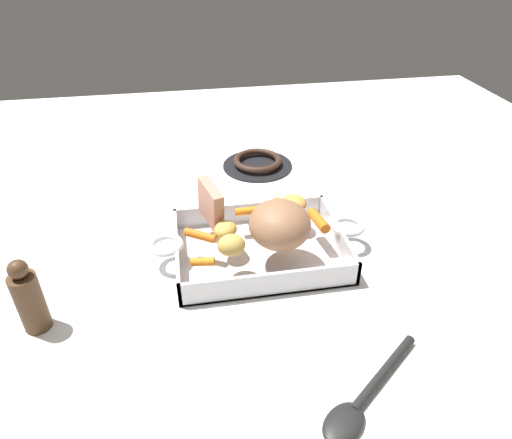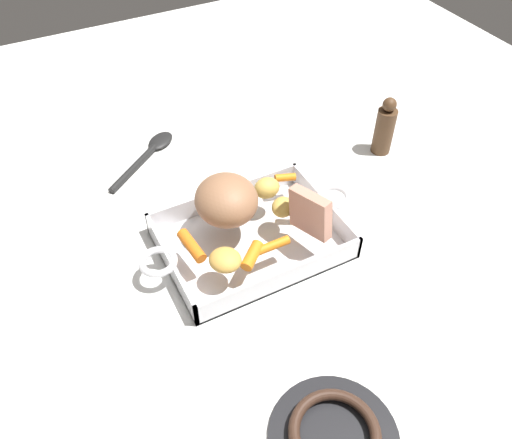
{
  "view_description": "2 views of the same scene",
  "coord_description": "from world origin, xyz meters",
  "px_view_note": "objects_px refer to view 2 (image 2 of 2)",
  "views": [
    {
      "loc": [
        0.13,
        0.68,
        0.55
      ],
      "look_at": [
        0.01,
        0.01,
        0.09
      ],
      "focal_mm": 31.87,
      "sensor_mm": 36.0,
      "label": 1
    },
    {
      "loc": [
        -0.29,
        -0.57,
        0.71
      ],
      "look_at": [
        0.0,
        -0.01,
        0.07
      ],
      "focal_mm": 36.34,
      "sensor_mm": 36.0,
      "label": 2
    }
  ],
  "objects_px": {
    "baby_carrot_long": "(305,202)",
    "potato_near_roast": "(225,260)",
    "roasting_dish": "(251,239)",
    "potato_halved": "(284,208)",
    "roast_slice_outer": "(310,213)",
    "baby_carrot_center_left": "(285,177)",
    "serving_spoon": "(149,152)",
    "baby_carrot_northwest": "(252,256)",
    "pork_roast": "(226,200)",
    "pepper_mill": "(385,128)",
    "baby_carrot_southwest": "(273,245)",
    "baby_carrot_short": "(192,246)",
    "potato_golden_large": "(267,188)",
    "stove_burner_rear": "(334,435)"
  },
  "relations": [
    {
      "from": "baby_carrot_northwest",
      "to": "baby_carrot_short",
      "type": "bearing_deg",
      "value": 140.49
    },
    {
      "from": "baby_carrot_center_left",
      "to": "baby_carrot_long",
      "type": "bearing_deg",
      "value": -90.99
    },
    {
      "from": "roasting_dish",
      "to": "baby_carrot_southwest",
      "type": "distance_m",
      "value": 0.08
    },
    {
      "from": "potato_golden_large",
      "to": "roasting_dish",
      "type": "bearing_deg",
      "value": -137.96
    },
    {
      "from": "roasting_dish",
      "to": "baby_carrot_northwest",
      "type": "relative_size",
      "value": 8.0
    },
    {
      "from": "roasting_dish",
      "to": "potato_halved",
      "type": "relative_size",
      "value": 9.02
    },
    {
      "from": "roast_slice_outer",
      "to": "serving_spoon",
      "type": "xyz_separation_m",
      "value": [
        -0.16,
        0.4,
        -0.08
      ]
    },
    {
      "from": "pork_roast",
      "to": "baby_carrot_short",
      "type": "bearing_deg",
      "value": -152.95
    },
    {
      "from": "pepper_mill",
      "to": "baby_carrot_center_left",
      "type": "bearing_deg",
      "value": -170.98
    },
    {
      "from": "baby_carrot_center_left",
      "to": "potato_golden_large",
      "type": "bearing_deg",
      "value": -156.95
    },
    {
      "from": "baby_carrot_center_left",
      "to": "serving_spoon",
      "type": "distance_m",
      "value": 0.33
    },
    {
      "from": "baby_carrot_short",
      "to": "serving_spoon",
      "type": "xyz_separation_m",
      "value": [
        0.04,
        0.35,
        -0.06
      ]
    },
    {
      "from": "baby_carrot_center_left",
      "to": "baby_carrot_short",
      "type": "xyz_separation_m",
      "value": [
        -0.23,
        -0.08,
        0.0
      ]
    },
    {
      "from": "pork_roast",
      "to": "baby_carrot_center_left",
      "type": "height_order",
      "value": "pork_roast"
    },
    {
      "from": "roasting_dish",
      "to": "serving_spoon",
      "type": "relative_size",
      "value": 2.15
    },
    {
      "from": "baby_carrot_southwest",
      "to": "pepper_mill",
      "type": "bearing_deg",
      "value": 26.45
    },
    {
      "from": "baby_carrot_northwest",
      "to": "potato_halved",
      "type": "bearing_deg",
      "value": 35.13
    },
    {
      "from": "potato_near_roast",
      "to": "roast_slice_outer",
      "type": "bearing_deg",
      "value": 3.26
    },
    {
      "from": "roast_slice_outer",
      "to": "potato_halved",
      "type": "relative_size",
      "value": 1.72
    },
    {
      "from": "roasting_dish",
      "to": "serving_spoon",
      "type": "bearing_deg",
      "value": 102.91
    },
    {
      "from": "baby_carrot_short",
      "to": "baby_carrot_southwest",
      "type": "bearing_deg",
      "value": -26.04
    },
    {
      "from": "baby_carrot_northwest",
      "to": "pepper_mill",
      "type": "height_order",
      "value": "pepper_mill"
    },
    {
      "from": "baby_carrot_long",
      "to": "potato_halved",
      "type": "height_order",
      "value": "potato_halved"
    },
    {
      "from": "roast_slice_outer",
      "to": "baby_carrot_long",
      "type": "xyz_separation_m",
      "value": [
        0.03,
        0.06,
        -0.03
      ]
    },
    {
      "from": "baby_carrot_northwest",
      "to": "pork_roast",
      "type": "bearing_deg",
      "value": 86.74
    },
    {
      "from": "pork_roast",
      "to": "potato_halved",
      "type": "height_order",
      "value": "pork_roast"
    },
    {
      "from": "baby_carrot_long",
      "to": "baby_carrot_northwest",
      "type": "relative_size",
      "value": 1.15
    },
    {
      "from": "baby_carrot_southwest",
      "to": "pork_roast",
      "type": "bearing_deg",
      "value": 109.41
    },
    {
      "from": "baby_carrot_northwest",
      "to": "baby_carrot_long",
      "type": "bearing_deg",
      "value": 26.4
    },
    {
      "from": "potato_halved",
      "to": "stove_burner_rear",
      "type": "distance_m",
      "value": 0.39
    },
    {
      "from": "roast_slice_outer",
      "to": "potato_halved",
      "type": "bearing_deg",
      "value": 111.26
    },
    {
      "from": "roast_slice_outer",
      "to": "serving_spoon",
      "type": "height_order",
      "value": "roast_slice_outer"
    },
    {
      "from": "baby_carrot_center_left",
      "to": "baby_carrot_northwest",
      "type": "distance_m",
      "value": 0.21
    },
    {
      "from": "baby_carrot_northwest",
      "to": "pepper_mill",
      "type": "relative_size",
      "value": 0.39
    },
    {
      "from": "baby_carrot_short",
      "to": "potato_near_roast",
      "type": "xyz_separation_m",
      "value": [
        0.04,
        -0.06,
        0.01
      ]
    },
    {
      "from": "baby_carrot_northwest",
      "to": "serving_spoon",
      "type": "xyz_separation_m",
      "value": [
        -0.04,
        0.41,
        -0.06
      ]
    },
    {
      "from": "roast_slice_outer",
      "to": "baby_carrot_center_left",
      "type": "bearing_deg",
      "value": 78.22
    },
    {
      "from": "serving_spoon",
      "to": "baby_carrot_short",
      "type": "bearing_deg",
      "value": -134.12
    },
    {
      "from": "serving_spoon",
      "to": "baby_carrot_center_left",
      "type": "bearing_deg",
      "value": -92.2
    },
    {
      "from": "potato_halved",
      "to": "potato_golden_large",
      "type": "bearing_deg",
      "value": 93.84
    },
    {
      "from": "potato_golden_large",
      "to": "baby_carrot_short",
      "type": "bearing_deg",
      "value": -160.92
    },
    {
      "from": "baby_carrot_center_left",
      "to": "pepper_mill",
      "type": "distance_m",
      "value": 0.27
    },
    {
      "from": "baby_carrot_long",
      "to": "potato_near_roast",
      "type": "xyz_separation_m",
      "value": [
        -0.19,
        -0.07,
        0.01
      ]
    },
    {
      "from": "pork_roast",
      "to": "potato_halved",
      "type": "distance_m",
      "value": 0.1
    },
    {
      "from": "potato_halved",
      "to": "serving_spoon",
      "type": "bearing_deg",
      "value": 112.45
    },
    {
      "from": "roast_slice_outer",
      "to": "stove_burner_rear",
      "type": "relative_size",
      "value": 0.44
    },
    {
      "from": "baby_carrot_long",
      "to": "potato_halved",
      "type": "xyz_separation_m",
      "value": [
        -0.05,
        -0.0,
        0.01
      ]
    },
    {
      "from": "baby_carrot_short",
      "to": "potato_golden_large",
      "type": "bearing_deg",
      "value": 19.08
    },
    {
      "from": "baby_carrot_center_left",
      "to": "baby_carrot_northwest",
      "type": "height_order",
      "value": "baby_carrot_northwest"
    },
    {
      "from": "baby_carrot_northwest",
      "to": "potato_halved",
      "type": "height_order",
      "value": "potato_halved"
    }
  ]
}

